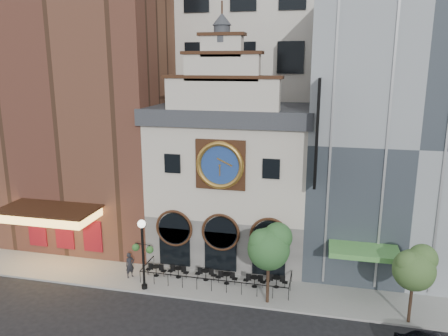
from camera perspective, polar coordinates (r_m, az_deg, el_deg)
ground at (r=30.51m, az=-2.24°, el=-17.10°), size 120.00×120.00×0.00m
sidewalk at (r=32.57m, az=-1.04°, el=-14.81°), size 44.00×5.00×0.15m
clock_building at (r=35.00m, az=1.06°, el=-1.13°), size 12.60×8.78×18.65m
theater_building at (r=40.68m, az=-16.66°, el=8.82°), size 14.00×15.60×25.00m
retail_building at (r=36.17m, az=22.47°, el=3.92°), size 14.00×14.40×20.00m
office_tower at (r=46.06m, az=4.51°, el=19.03°), size 20.00×16.00×40.00m
cafe_railing at (r=32.33m, az=-1.04°, el=-13.99°), size 10.60×2.60×0.90m
bistro_0 at (r=33.59m, az=-8.87°, el=-13.03°), size 1.58×0.68×0.90m
bistro_1 at (r=33.15m, az=-5.99°, el=-13.31°), size 1.58×0.68×0.90m
bistro_2 at (r=32.65m, az=-2.40°, el=-13.69°), size 1.58×0.68×0.90m
bistro_3 at (r=32.15m, az=0.35°, el=-14.13°), size 1.58×0.68×0.90m
bistro_4 at (r=31.81m, az=4.01°, el=-14.49°), size 1.58×0.68×0.90m
bistro_5 at (r=31.90m, az=6.86°, el=-14.47°), size 1.58×0.68×0.90m
pedestrian at (r=33.55m, az=-12.19°, el=-12.29°), size 0.77×0.83×1.90m
lamppost at (r=30.88m, az=-10.58°, el=-10.07°), size 1.62×0.66×5.09m
tree_left at (r=28.55m, az=5.97°, el=-10.03°), size 2.84×2.73×5.47m
tree_right at (r=28.82m, az=23.67°, el=-11.73°), size 2.58×2.48×4.97m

